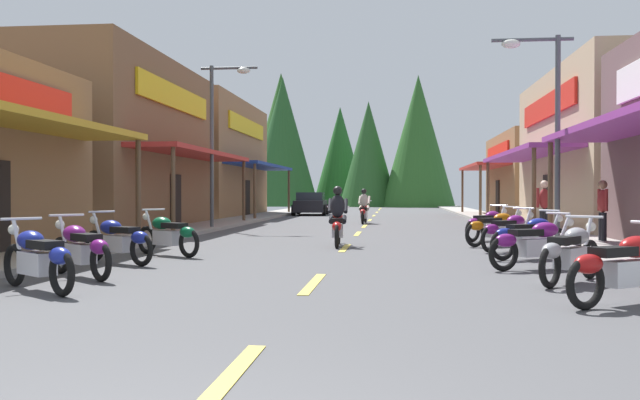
% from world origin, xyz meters
% --- Properties ---
extents(ground, '(10.28, 80.18, 0.10)m').
position_xyz_m(ground, '(0.00, 25.09, -0.05)').
color(ground, '#4C4C4F').
extents(sidewalk_left, '(2.09, 80.18, 0.12)m').
position_xyz_m(sidewalk_left, '(-6.18, 25.09, 0.06)').
color(sidewalk_left, '#9E9991').
rests_on(sidewalk_left, ground).
extents(sidewalk_right, '(2.09, 80.18, 0.12)m').
position_xyz_m(sidewalk_right, '(6.18, 25.09, 0.06)').
color(sidewalk_right, '#9E9991').
rests_on(sidewalk_right, ground).
extents(centerline_dashes, '(0.16, 56.96, 0.01)m').
position_xyz_m(centerline_dashes, '(0.00, 29.08, 0.01)').
color(centerline_dashes, '#E0C64C').
rests_on(centerline_dashes, ground).
extents(storefront_left_middle, '(10.20, 11.57, 6.51)m').
position_xyz_m(storefront_left_middle, '(-11.40, 22.74, 3.25)').
color(storefront_left_middle, brown).
rests_on(storefront_left_middle, ground).
extents(storefront_left_far, '(8.46, 12.51, 6.60)m').
position_xyz_m(storefront_left_far, '(-10.53, 35.62, 3.30)').
color(storefront_left_far, olive).
rests_on(storefront_left_far, ground).
extents(storefront_right_middle, '(7.94, 12.44, 6.12)m').
position_xyz_m(storefront_right_middle, '(10.27, 24.72, 3.06)').
color(storefront_right_middle, tan).
rests_on(storefront_right_middle, ground).
extents(storefront_right_far, '(9.39, 10.92, 4.75)m').
position_xyz_m(storefront_right_far, '(10.98, 37.68, 2.38)').
color(storefront_right_far, olive).
rests_on(storefront_right_far, ground).
extents(streetlamp_left, '(2.13, 0.30, 6.11)m').
position_xyz_m(streetlamp_left, '(-5.21, 21.92, 3.99)').
color(streetlamp_left, '#474C51').
rests_on(streetlamp_left, ground).
extents(streetlamp_right, '(2.13, 0.30, 5.57)m').
position_xyz_m(streetlamp_right, '(5.19, 15.79, 3.69)').
color(streetlamp_right, '#474C51').
rests_on(streetlamp_right, ground).
extents(motorcycle_parked_right_0, '(1.80, 1.33, 1.04)m').
position_xyz_m(motorcycle_parked_right_0, '(4.10, 5.95, 0.49)').
color(motorcycle_parked_right_0, black).
rests_on(motorcycle_parked_right_0, ground).
extents(motorcycle_parked_right_1, '(1.36, 1.78, 1.04)m').
position_xyz_m(motorcycle_parked_right_1, '(3.93, 7.94, 0.49)').
color(motorcycle_parked_right_1, black).
rests_on(motorcycle_parked_right_1, ground).
extents(motorcycle_parked_right_2, '(1.90, 1.16, 1.04)m').
position_xyz_m(motorcycle_parked_right_2, '(3.79, 9.87, 0.49)').
color(motorcycle_parked_right_2, black).
rests_on(motorcycle_parked_right_2, ground).
extents(motorcycle_parked_right_3, '(1.89, 1.19, 1.04)m').
position_xyz_m(motorcycle_parked_right_3, '(4.07, 11.82, 0.49)').
color(motorcycle_parked_right_3, black).
rests_on(motorcycle_parked_right_3, ground).
extents(motorcycle_parked_right_4, '(1.62, 1.55, 1.04)m').
position_xyz_m(motorcycle_parked_right_4, '(3.97, 13.72, 0.49)').
color(motorcycle_parked_right_4, black).
rests_on(motorcycle_parked_right_4, ground).
extents(motorcycle_parked_right_5, '(1.80, 1.33, 1.04)m').
position_xyz_m(motorcycle_parked_right_5, '(3.87, 15.28, 0.49)').
color(motorcycle_parked_right_5, black).
rests_on(motorcycle_parked_right_5, ground).
extents(motorcycle_parked_right_6, '(1.54, 1.63, 1.04)m').
position_xyz_m(motorcycle_parked_right_6, '(3.93, 17.29, 0.49)').
color(motorcycle_parked_right_6, black).
rests_on(motorcycle_parked_right_6, ground).
extents(motorcycle_parked_left_0, '(1.77, 1.36, 1.04)m').
position_xyz_m(motorcycle_parked_left_0, '(-3.79, 6.26, 0.49)').
color(motorcycle_parked_left_0, black).
rests_on(motorcycle_parked_left_0, ground).
extents(motorcycle_parked_left_1, '(1.71, 1.45, 1.04)m').
position_xyz_m(motorcycle_parked_left_1, '(-3.90, 7.81, 0.49)').
color(motorcycle_parked_left_1, black).
rests_on(motorcycle_parked_left_1, ground).
extents(motorcycle_parked_left_2, '(1.88, 1.19, 1.04)m').
position_xyz_m(motorcycle_parked_left_2, '(-4.15, 9.94, 0.49)').
color(motorcycle_parked_left_2, black).
rests_on(motorcycle_parked_left_2, ground).
extents(motorcycle_parked_left_3, '(1.83, 1.27, 1.04)m').
position_xyz_m(motorcycle_parked_left_3, '(-3.74, 11.71, 0.49)').
color(motorcycle_parked_left_3, black).
rests_on(motorcycle_parked_left_3, ground).
extents(rider_cruising_lead, '(0.60, 2.14, 1.57)m').
position_xyz_m(rider_cruising_lead, '(-0.24, 14.79, 0.66)').
color(rider_cruising_lead, black).
rests_on(rider_cruising_lead, ground).
extents(rider_cruising_trailing, '(0.60, 2.14, 1.57)m').
position_xyz_m(rider_cruising_trailing, '(-0.13, 27.67, 0.66)').
color(rider_cruising_trailing, black).
rests_on(rider_cruising_trailing, ground).
extents(pedestrian_by_shop, '(0.52, 0.39, 1.78)m').
position_xyz_m(pedestrian_by_shop, '(5.83, 18.78, 1.04)').
color(pedestrian_by_shop, black).
rests_on(pedestrian_by_shop, ground).
extents(pedestrian_browsing, '(0.29, 0.57, 1.73)m').
position_xyz_m(pedestrian_browsing, '(6.73, 15.90, 1.00)').
color(pedestrian_browsing, black).
rests_on(pedestrian_browsing, ground).
extents(parked_car_curbside, '(2.19, 4.37, 1.40)m').
position_xyz_m(parked_car_curbside, '(-3.94, 39.04, 0.69)').
color(parked_car_curbside, black).
rests_on(parked_car_curbside, ground).
extents(treeline_backdrop, '(21.37, 13.45, 13.78)m').
position_xyz_m(treeline_backdrop, '(-5.71, 66.09, 6.15)').
color(treeline_backdrop, '#295A23').
rests_on(treeline_backdrop, ground).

